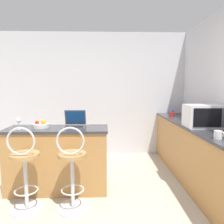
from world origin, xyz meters
TOP-DOWN VIEW (x-y plane):
  - wall_back at (0.00, 2.57)m, footprint 12.00×0.06m
  - breakfast_bar at (-0.43, 0.87)m, footprint 1.41×0.53m
  - counter_right at (1.66, 1.02)m, footprint 0.59×3.07m
  - bar_stool_near at (-0.70, 0.36)m, footprint 0.40×0.40m
  - bar_stool_far at (-0.15, 0.36)m, footprint 0.40×0.40m
  - laptop at (-0.19, 0.95)m, footprint 0.30×0.29m
  - microwave at (1.65, 0.87)m, footprint 0.54×0.36m
  - toaster at (1.69, 1.50)m, footprint 0.21×0.28m
  - mug_white at (1.49, 0.18)m, footprint 0.10×0.09m
  - mug_blue at (1.60, 2.28)m, footprint 0.09×0.07m
  - wine_glass_short at (-0.91, 0.77)m, footprint 0.07×0.07m
  - mug_red at (1.52, 1.98)m, footprint 0.09×0.07m
  - fruit_bowl at (-0.66, 0.90)m, footprint 0.23×0.23m

SIDE VIEW (x-z plane):
  - counter_right at x=1.66m, z-range 0.00..0.90m
  - breakfast_bar at x=-0.43m, z-range 0.00..0.90m
  - bar_stool_near at x=-0.70m, z-range -0.03..0.99m
  - bar_stool_far at x=-0.15m, z-range -0.03..0.99m
  - fruit_bowl at x=-0.66m, z-range 0.88..0.99m
  - mug_blue at x=1.60m, z-range 0.90..0.99m
  - mug_red at x=1.52m, z-range 0.90..0.99m
  - mug_white at x=1.49m, z-range 0.90..0.99m
  - laptop at x=-0.19m, z-range 0.84..1.08m
  - toaster at x=1.69m, z-range 0.90..1.07m
  - wine_glass_short at x=-0.91m, z-range 0.94..1.09m
  - microwave at x=1.65m, z-range 0.90..1.22m
  - wall_back at x=0.00m, z-range 0.00..2.60m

